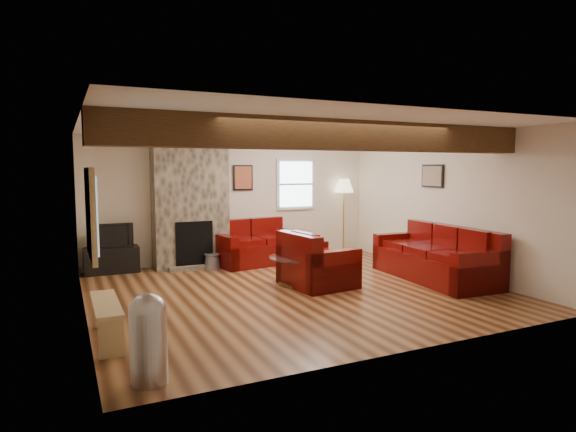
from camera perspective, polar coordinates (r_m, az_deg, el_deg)
name	(u,v)px	position (r m, az deg, el deg)	size (l,w,h in m)	color
room	(295,210)	(7.35, 0.80, 0.68)	(8.00, 8.00, 8.00)	#512B15
oak_beam	(338,135)	(6.24, 5.92, 9.50)	(6.00, 0.36, 0.38)	#371F10
chimney_breast	(190,204)	(9.36, -11.49, 1.46)	(1.40, 0.67, 2.50)	#3D382F
back_window	(296,184)	(10.36, 0.93, 3.79)	(0.90, 0.08, 1.10)	silver
hatch_window	(91,213)	(5.11, -22.26, 0.29)	(0.08, 1.00, 0.90)	tan
ceiling_dome	(318,137)	(8.56, 3.61, 9.35)	(0.40, 0.40, 0.18)	white
artwork_back	(243,178)	(9.89, -5.35, 4.55)	(0.42, 0.06, 0.52)	black
artwork_right	(432,176)	(9.25, 16.71, 4.57)	(0.06, 0.55, 0.42)	black
sofa_three	(434,253)	(8.58, 16.92, -4.23)	(2.34, 0.98, 0.91)	#450405
loveseat	(256,242)	(9.58, -3.79, -3.08)	(1.63, 0.94, 0.87)	#450405
armchair_red	(318,259)	(7.79, 3.55, -5.10)	(1.08, 0.95, 0.87)	#450405
coffee_table	(298,271)	(7.88, 1.17, -6.50)	(0.94, 0.94, 0.49)	#452D16
tv_cabinet	(112,260)	(9.29, -20.17, -4.93)	(0.94, 0.38, 0.47)	black
television	(111,235)	(9.22, -20.27, -2.15)	(0.76, 0.10, 0.44)	black
floor_lamp	(344,190)	(10.77, 6.65, 3.11)	(0.42, 0.42, 1.66)	tan
pine_bench	(107,322)	(5.76, -20.70, -11.63)	(0.27, 1.14, 0.43)	tan
pedal_bin	(148,338)	(4.52, -16.22, -13.76)	(0.32, 0.32, 0.81)	#AAABAF
coal_bucket	(212,261)	(9.22, -8.98, -5.30)	(0.31, 0.31, 0.29)	slate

